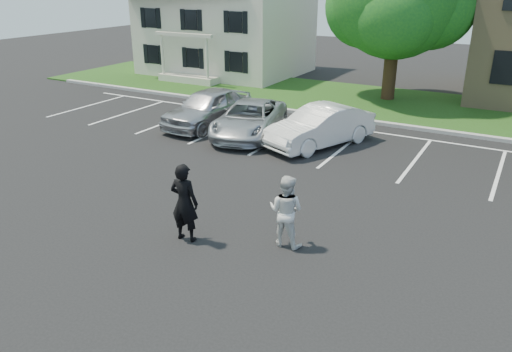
# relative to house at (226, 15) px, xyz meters

# --- Properties ---
(ground_plane) EXTENTS (90.00, 90.00, 0.00)m
(ground_plane) POSITION_rel_house_xyz_m (13.00, -19.97, -3.83)
(ground_plane) COLOR black
(ground_plane) RESTS_ON ground
(curb) EXTENTS (40.00, 0.30, 0.15)m
(curb) POSITION_rel_house_xyz_m (13.00, -7.97, -3.75)
(curb) COLOR gray
(curb) RESTS_ON ground
(grass_strip) EXTENTS (44.00, 8.00, 0.08)m
(grass_strip) POSITION_rel_house_xyz_m (13.00, -3.97, -3.79)
(grass_strip) COLOR #1B410D
(grass_strip) RESTS_ON ground
(stall_lines) EXTENTS (34.00, 5.36, 0.01)m
(stall_lines) POSITION_rel_house_xyz_m (14.40, -11.02, -3.82)
(stall_lines) COLOR silver
(stall_lines) RESTS_ON ground
(house) EXTENTS (10.30, 9.22, 7.60)m
(house) POSITION_rel_house_xyz_m (0.00, 0.00, 0.00)
(house) COLOR beige
(house) RESTS_ON ground
(man_black_suit) EXTENTS (0.79, 0.56, 2.05)m
(man_black_suit) POSITION_rel_house_xyz_m (12.05, -20.92, -2.80)
(man_black_suit) COLOR black
(man_black_suit) RESTS_ON ground
(man_white_shirt) EXTENTS (0.92, 0.73, 1.85)m
(man_white_shirt) POSITION_rel_house_xyz_m (14.37, -19.91, -2.91)
(man_white_shirt) COLOR silver
(man_white_shirt) RESTS_ON ground
(car_silver_west) EXTENTS (2.29, 5.03, 1.67)m
(car_silver_west) POSITION_rel_house_xyz_m (6.60, -11.95, -2.99)
(car_silver_west) COLOR #B8B8BD
(car_silver_west) RESTS_ON ground
(car_silver_minivan) EXTENTS (3.52, 5.52, 1.42)m
(car_silver_minivan) POSITION_rel_house_xyz_m (8.92, -12.29, -3.12)
(car_silver_minivan) COLOR #B0B3B8
(car_silver_minivan) RESTS_ON ground
(car_white_sedan) EXTENTS (3.36, 5.01, 1.56)m
(car_white_sedan) POSITION_rel_house_xyz_m (12.06, -12.14, -3.05)
(car_white_sedan) COLOR silver
(car_white_sedan) RESTS_ON ground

